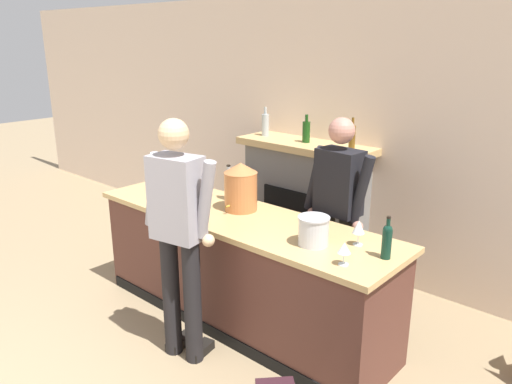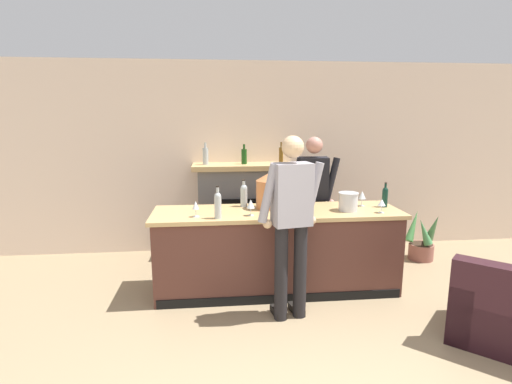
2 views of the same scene
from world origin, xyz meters
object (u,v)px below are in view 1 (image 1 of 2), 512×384
at_px(wine_glass_mid_counter, 194,199).
at_px(fireplace_stone, 304,203).
at_px(wine_glass_by_dispenser, 359,228).
at_px(wine_glass_front_right, 344,249).
at_px(person_bartender, 337,211).
at_px(wine_bottle_rose_blush, 160,189).
at_px(wine_bottle_port_short, 387,240).
at_px(ice_bucket_steel, 313,231).
at_px(person_customer, 179,232).
at_px(wine_bottle_chardonnay_pale, 229,184).
at_px(copper_dispenser, 241,186).
at_px(wine_glass_near_bucket, 152,186).

bearing_deg(wine_glass_mid_counter, fireplace_stone, 88.60).
bearing_deg(wine_glass_by_dispenser, wine_glass_front_right, -74.13).
distance_m(person_bartender, wine_bottle_rose_blush, 1.50).
bearing_deg(wine_glass_front_right, wine_bottle_port_short, 60.35).
bearing_deg(wine_glass_by_dispenser, ice_bucket_steel, -139.18).
bearing_deg(person_customer, wine_glass_mid_counter, 127.16).
bearing_deg(wine_bottle_rose_blush, wine_bottle_chardonnay_pale, 59.34).
xyz_separation_m(wine_bottle_rose_blush, wine_glass_by_dispenser, (1.69, 0.39, -0.02)).
bearing_deg(wine_glass_mid_counter, person_customer, -52.84).
distance_m(copper_dispenser, wine_glass_front_right, 1.26).
distance_m(wine_bottle_chardonnay_pale, wine_glass_by_dispenser, 1.39).
bearing_deg(wine_glass_front_right, wine_bottle_rose_blush, -178.29).
distance_m(wine_bottle_rose_blush, wine_glass_front_right, 1.78).
relative_size(person_customer, person_bartender, 1.05).
bearing_deg(wine_glass_by_dispenser, person_customer, -142.06).
relative_size(wine_glass_near_bucket, wine_glass_front_right, 1.13).
bearing_deg(copper_dispenser, person_customer, -80.92).
distance_m(ice_bucket_steel, wine_bottle_port_short, 0.50).
height_order(copper_dispenser, ice_bucket_steel, copper_dispenser).
xyz_separation_m(fireplace_stone, wine_glass_front_right, (1.40, -1.50, 0.39)).
xyz_separation_m(ice_bucket_steel, wine_bottle_port_short, (0.48, 0.13, 0.02)).
height_order(wine_bottle_chardonnay_pale, wine_glass_front_right, wine_bottle_chardonnay_pale).
bearing_deg(wine_bottle_chardonnay_pale, wine_glass_mid_counter, -84.80).
xyz_separation_m(ice_bucket_steel, wine_bottle_rose_blush, (-1.45, -0.19, 0.05)).
bearing_deg(wine_glass_front_right, wine_glass_near_bucket, 178.98).
xyz_separation_m(person_customer, wine_glass_near_bucket, (-0.93, 0.47, 0.05)).
relative_size(fireplace_stone, wine_bottle_rose_blush, 4.74).
bearing_deg(copper_dispenser, wine_glass_front_right, -15.60).
relative_size(copper_dispenser, wine_bottle_chardonnay_pale, 1.27).
distance_m(copper_dispenser, wine_bottle_rose_blush, 0.70).
bearing_deg(fireplace_stone, person_customer, -80.81).
bearing_deg(person_bartender, person_customer, -112.84).
distance_m(person_bartender, wine_glass_mid_counter, 1.17).
bearing_deg(copper_dispenser, wine_glass_near_bucket, -159.46).
relative_size(wine_glass_mid_counter, wine_glass_by_dispenser, 0.97).
xyz_separation_m(wine_bottle_rose_blush, wine_glass_front_right, (1.78, 0.05, -0.04)).
xyz_separation_m(person_bartender, wine_glass_front_right, (0.56, -0.81, 0.10)).
xyz_separation_m(person_bartender, wine_glass_near_bucket, (-1.45, -0.77, 0.11)).
bearing_deg(wine_glass_mid_counter, wine_glass_near_bucket, 179.18).
xyz_separation_m(person_bartender, wine_bottle_rose_blush, (-1.22, -0.86, 0.14)).
distance_m(ice_bucket_steel, wine_glass_by_dispenser, 0.31).
relative_size(fireplace_stone, copper_dispenser, 4.01).
bearing_deg(wine_glass_near_bucket, ice_bucket_steel, 3.39).
height_order(wine_bottle_rose_blush, wine_glass_near_bucket, wine_bottle_rose_blush).
bearing_deg(copper_dispenser, wine_glass_by_dispenser, 0.04).
relative_size(wine_bottle_chardonnay_pale, wine_glass_mid_counter, 1.81).
bearing_deg(copper_dispenser, fireplace_stone, 99.25).
height_order(copper_dispenser, wine_bottle_port_short, copper_dispenser).
bearing_deg(person_bartender, ice_bucket_steel, -70.83).
bearing_deg(wine_glass_near_bucket, person_bartender, 27.97).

